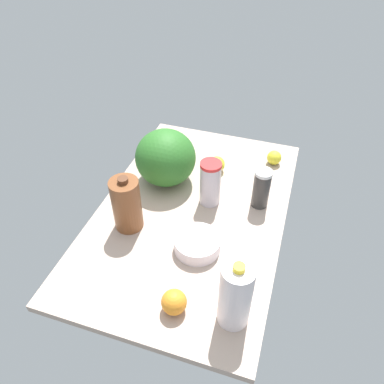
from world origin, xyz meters
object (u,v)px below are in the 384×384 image
at_px(mixing_bowl, 197,244).
at_px(orange_far_back, 174,302).
at_px(lemon_loose, 274,158).
at_px(shaker_bottle, 261,188).
at_px(watermelon, 166,158).
at_px(chocolate_milk_jug, 127,204).
at_px(milk_jug, 235,295).
at_px(lemon_near_front, 217,164).
at_px(tumbler_cup, 210,183).

bearing_deg(mixing_bowl, orange_far_back, -178.88).
bearing_deg(mixing_bowl, lemon_loose, -17.11).
bearing_deg(shaker_bottle, watermelon, 85.77).
relative_size(mixing_bowl, lemon_loose, 2.55).
bearing_deg(watermelon, orange_far_back, -157.04).
relative_size(chocolate_milk_jug, milk_jug, 0.90).
relative_size(shaker_bottle, orange_far_back, 2.12).
distance_m(watermelon, shaker_bottle, 0.43).
bearing_deg(milk_jug, shaker_bottle, 1.54).
height_order(shaker_bottle, lemon_loose, shaker_bottle).
distance_m(chocolate_milk_jug, milk_jug, 0.56).
height_order(watermelon, lemon_near_front, watermelon).
relative_size(shaker_bottle, lemon_loose, 2.61).
distance_m(mixing_bowl, shaker_bottle, 0.37).
bearing_deg(lemon_near_front, watermelon, 124.06).
bearing_deg(watermelon, lemon_near_front, -55.94).
distance_m(shaker_bottle, orange_far_back, 0.61).
xyz_separation_m(watermelon, tumbler_cup, (-0.08, -0.23, -0.02)).
bearing_deg(mixing_bowl, lemon_near_front, 6.52).
relative_size(mixing_bowl, tumbler_cup, 0.85).
xyz_separation_m(milk_jug, orange_far_back, (-0.03, 0.19, -0.08)).
bearing_deg(tumbler_cup, lemon_loose, -31.80).
bearing_deg(orange_far_back, chocolate_milk_jug, 44.91).
distance_m(tumbler_cup, lemon_near_front, 0.22).
relative_size(milk_jug, lemon_loose, 3.95).
relative_size(orange_far_back, lemon_loose, 1.23).
height_order(chocolate_milk_jug, lemon_loose, chocolate_milk_jug).
xyz_separation_m(watermelon, milk_jug, (-0.58, -0.45, 0.00)).
bearing_deg(chocolate_milk_jug, shaker_bottle, -59.41).
bearing_deg(chocolate_milk_jug, tumbler_cup, -48.93).
bearing_deg(watermelon, lemon_loose, -58.29).
height_order(chocolate_milk_jug, lemon_near_front, chocolate_milk_jug).
bearing_deg(chocolate_milk_jug, lemon_loose, -39.67).
height_order(watermelon, orange_far_back, watermelon).
bearing_deg(shaker_bottle, mixing_bowl, 150.56).
distance_m(milk_jug, orange_far_back, 0.21).
bearing_deg(tumbler_cup, lemon_near_front, 7.21).
xyz_separation_m(tumbler_cup, lemon_loose, (0.35, -0.22, -0.07)).
bearing_deg(watermelon, mixing_bowl, -143.74).
bearing_deg(milk_jug, watermelon, 37.44).
distance_m(lemon_near_front, lemon_loose, 0.28).
bearing_deg(orange_far_back, tumbler_cup, 3.56).
height_order(watermelon, chocolate_milk_jug, watermelon).
distance_m(mixing_bowl, tumbler_cup, 0.28).
height_order(tumbler_cup, lemon_near_front, tumbler_cup).
relative_size(mixing_bowl, lemon_near_front, 2.28).
bearing_deg(lemon_near_front, mixing_bowl, -173.48).
relative_size(lemon_near_front, lemon_loose, 1.12).
bearing_deg(lemon_near_front, tumbler_cup, -172.79).
relative_size(mixing_bowl, orange_far_back, 2.07).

